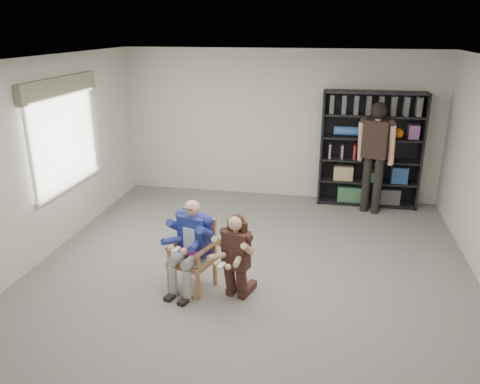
% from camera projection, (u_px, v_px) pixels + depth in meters
% --- Properties ---
extents(room_shell, '(6.00, 7.00, 2.80)m').
position_uv_depth(room_shell, '(247.00, 182.00, 5.64)').
color(room_shell, beige).
rests_on(room_shell, ground).
extents(floor, '(6.00, 7.00, 0.01)m').
position_uv_depth(floor, '(246.00, 284.00, 6.11)').
color(floor, slate).
rests_on(floor, ground).
extents(window_left, '(0.16, 2.00, 1.75)m').
position_uv_depth(window_left, '(65.00, 135.00, 7.01)').
color(window_left, white).
rests_on(window_left, room_shell).
extents(armchair, '(0.67, 0.65, 0.92)m').
position_uv_depth(armchair, '(192.00, 256.00, 5.86)').
color(armchair, '#A76E37').
rests_on(armchair, floor).
extents(seated_man, '(0.71, 0.84, 1.20)m').
position_uv_depth(seated_man, '(191.00, 246.00, 5.81)').
color(seated_man, navy).
rests_on(seated_man, floor).
extents(kneeling_woman, '(0.66, 0.84, 1.10)m').
position_uv_depth(kneeling_woman, '(235.00, 258.00, 5.62)').
color(kneeling_woman, '#37201C').
rests_on(kneeling_woman, floor).
extents(bookshelf, '(1.80, 0.38, 2.10)m').
position_uv_depth(bookshelf, '(370.00, 150.00, 8.49)').
color(bookshelf, black).
rests_on(bookshelf, floor).
extents(standing_man, '(0.68, 0.53, 1.96)m').
position_uv_depth(standing_man, '(374.00, 160.00, 8.14)').
color(standing_man, black).
rests_on(standing_man, floor).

